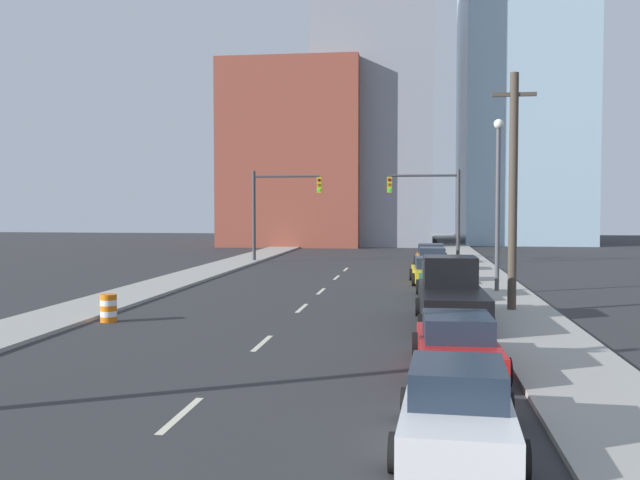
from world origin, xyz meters
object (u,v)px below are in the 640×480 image
Objects in this scene: pickup_truck_black at (451,298)px; sedan_green at (441,282)px; traffic_signal_left at (273,202)px; traffic_signal_right at (438,202)px; sedan_yellow at (432,271)px; utility_pole_right_mid at (513,190)px; traffic_barrel at (109,308)px; sedan_white at (457,409)px; sedan_tan at (432,261)px; street_lamp at (498,192)px; sedan_orange at (431,255)px; sedan_red at (457,345)px.

pickup_truck_black is 6.83m from sedan_green.
traffic_signal_left is 1.44× the size of sedan_green.
traffic_signal_right is 13.33m from sedan_yellow.
sedan_green is (11.20, -19.02, -3.57)m from traffic_signal_left.
utility_pole_right_mid is 2.01× the size of sedan_yellow.
traffic_signal_left is 28.41m from pickup_truck_black.
utility_pole_right_mid is 1.95× the size of sedan_green.
sedan_white is at bearing -45.51° from traffic_barrel.
sedan_tan is (11.11, -6.24, -3.59)m from traffic_signal_left.
traffic_signal_left is at bearing 120.88° from utility_pole_right_mid.
traffic_signal_right is 1.48× the size of sedan_white.
street_lamp is 21.92m from sedan_white.
pickup_truck_black is at bearing -105.53° from street_lamp.
utility_pole_right_mid is 5.28m from pickup_truck_black.
sedan_white is 25.45m from sedan_yellow.
utility_pole_right_mid reaches higher than street_lamp.
utility_pole_right_mid is at bearing -80.28° from sedan_orange.
traffic_barrel is 0.22× the size of sedan_yellow.
sedan_red is 6.89m from pickup_truck_black.
traffic_signal_right is at bearing 0.00° from traffic_signal_left.
sedan_orange is (-0.06, 18.41, -0.05)m from sedan_green.
sedan_tan is at bearing 98.79° from utility_pole_right_mid.
utility_pole_right_mid is 15.14m from traffic_barrel.
sedan_orange is (-2.54, 22.27, -3.91)m from utility_pole_right_mid.
traffic_signal_left is 1.00× the size of traffic_signal_right.
traffic_signal_left is 1.38× the size of sedan_red.
sedan_white is (10.82, -38.26, -3.64)m from traffic_signal_left.
sedan_tan is at bearing 85.59° from sedan_yellow.
sedan_red is (-0.47, -32.73, -3.65)m from traffic_signal_right.
sedan_orange is at bearing 92.18° from sedan_white.
sedan_yellow is 0.97× the size of sedan_tan.
utility_pole_right_mid is (13.68, -22.88, 0.29)m from traffic_signal_left.
sedan_green is 1.03× the size of sedan_yellow.
utility_pole_right_mid reaches higher than sedan_white.
pickup_truck_black reaches higher than sedan_tan.
sedan_green is (11.52, 7.90, 0.23)m from traffic_barrel.
sedan_yellow is (10.95, -12.81, -3.65)m from traffic_signal_left.
sedan_red is at bearing -99.58° from street_lamp.
traffic_barrel is at bearing -113.88° from traffic_signal_right.
street_lamp is at bearing -50.79° from traffic_signal_left.
traffic_signal_left is 0.83× the size of street_lamp.
street_lamp is 1.74× the size of sedan_tan.
traffic_barrel is 0.20× the size of sedan_red.
sedan_green is at bearing 91.53° from sedan_white.
traffic_signal_right is at bearing 97.41° from street_lamp.
sedan_red is at bearing 89.51° from sedan_white.
sedan_white is 0.98× the size of sedan_orange.
traffic_barrel is 28.70m from sedan_orange.
traffic_signal_left is at bearing 112.49° from pickup_truck_black.
sedan_red is (-2.56, -9.85, -3.94)m from utility_pole_right_mid.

